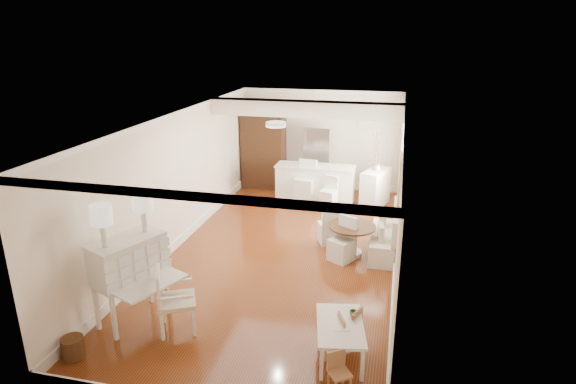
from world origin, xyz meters
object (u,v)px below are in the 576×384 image
at_px(kids_table, 340,341).
at_px(slip_chair_far, 329,224).
at_px(gustavian_armchair, 177,299).
at_px(pantry_cabinet, 264,148).
at_px(wicker_basket, 73,347).
at_px(kids_chair_b, 349,326).
at_px(fridge, 329,161).
at_px(dining_table, 352,240).
at_px(kids_chair_a, 332,336).
at_px(bar_stool_left, 305,184).
at_px(bar_stool_right, 329,195).
at_px(sideboard, 375,188).
at_px(slip_chair_near, 342,240).
at_px(secretary_bureau, 131,280).
at_px(breakfast_counter, 315,185).
at_px(kids_chair_c, 340,373).

bearing_deg(kids_table, slip_chair_far, 100.90).
height_order(gustavian_armchair, pantry_cabinet, pantry_cabinet).
bearing_deg(wicker_basket, kids_chair_b, 17.61).
distance_m(pantry_cabinet, fridge, 1.92).
bearing_deg(gustavian_armchair, dining_table, -61.99).
relative_size(dining_table, fridge, 0.53).
xyz_separation_m(kids_chair_a, slip_chair_far, (-0.62, 3.76, 0.13)).
bearing_deg(kids_chair_a, bar_stool_left, 171.08).
xyz_separation_m(kids_chair_a, fridge, (-1.15, 7.19, 0.59)).
height_order(bar_stool_right, sideboard, sideboard).
distance_m(kids_table, slip_chair_far, 3.84).
bearing_deg(fridge, kids_chair_a, -80.93).
xyz_separation_m(slip_chair_near, fridge, (-0.90, 4.20, 0.46)).
height_order(slip_chair_near, sideboard, sideboard).
distance_m(gustavian_armchair, wicker_basket, 1.53).
xyz_separation_m(wicker_basket, kids_chair_a, (3.50, 0.87, 0.16)).
bearing_deg(secretary_bureau, wicker_basket, -85.24).
bearing_deg(breakfast_counter, gustavian_armchair, -99.51).
relative_size(wicker_basket, fridge, 0.17).
height_order(kids_chair_a, bar_stool_left, bar_stool_left).
bearing_deg(secretary_bureau, breakfast_counter, 96.78).
bearing_deg(slip_chair_far, sideboard, -131.81).
bearing_deg(kids_chair_b, bar_stool_right, -146.99).
distance_m(dining_table, sideboard, 3.07).
height_order(kids_table, fridge, fridge).
xyz_separation_m(fridge, sideboard, (1.34, -0.88, -0.42)).
xyz_separation_m(slip_chair_near, bar_stool_left, (-1.32, 2.89, 0.16)).
bearing_deg(kids_chair_a, fridge, 165.28).
xyz_separation_m(bar_stool_right, pantry_cabinet, (-2.14, 1.62, 0.70)).
distance_m(slip_chair_far, bar_stool_left, 2.32).
xyz_separation_m(breakfast_counter, sideboard, (1.54, 0.17, -0.04)).
height_order(secretary_bureau, slip_chair_near, secretary_bureau).
height_order(bar_stool_left, bar_stool_right, bar_stool_left).
bearing_deg(slip_chair_far, breakfast_counter, -97.15).
bearing_deg(dining_table, secretary_bureau, -134.79).
height_order(gustavian_armchair, fridge, fridge).
distance_m(wicker_basket, kids_chair_b, 3.88).
bearing_deg(slip_chair_near, bar_stool_left, 144.99).
xyz_separation_m(kids_table, breakfast_counter, (-1.46, 6.15, 0.25)).
bearing_deg(gustavian_armchair, wicker_basket, 103.83).
distance_m(kids_chair_c, dining_table, 3.93).
relative_size(slip_chair_near, bar_stool_right, 0.98).
bearing_deg(kids_chair_c, kids_chair_a, 72.24).
xyz_separation_m(kids_chair_b, breakfast_counter, (-1.54, 5.83, 0.21)).
distance_m(secretary_bureau, kids_table, 3.29).
bearing_deg(slip_chair_far, kids_chair_c, 76.20).
distance_m(kids_chair_a, sideboard, 6.32).
relative_size(kids_table, kids_chair_a, 1.70).
bearing_deg(kids_chair_c, kids_chair_b, 56.04).
distance_m(secretary_bureau, breakfast_counter, 6.24).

